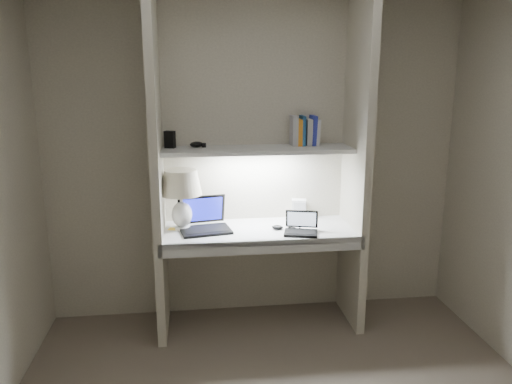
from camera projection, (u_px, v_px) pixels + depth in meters
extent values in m
cube|color=beige|center=(255.00, 159.00, 3.88)|extent=(3.20, 0.01, 2.50)
cube|color=beige|center=(157.00, 168.00, 3.53)|extent=(0.06, 0.55, 2.50)
cube|color=beige|center=(356.00, 163.00, 3.70)|extent=(0.06, 0.55, 2.50)
cube|color=white|center=(259.00, 231.00, 3.73)|extent=(1.40, 0.55, 0.04)
cube|color=silver|center=(264.00, 247.00, 3.49)|extent=(1.46, 0.03, 0.10)
cube|color=silver|center=(257.00, 150.00, 3.68)|extent=(1.40, 0.36, 0.03)
cube|color=white|center=(257.00, 153.00, 3.69)|extent=(0.60, 0.04, 0.02)
cylinder|color=white|center=(182.00, 228.00, 3.72)|extent=(0.11, 0.11, 0.02)
ellipsoid|color=white|center=(182.00, 214.00, 3.69)|extent=(0.15, 0.15, 0.19)
cylinder|color=white|center=(181.00, 200.00, 3.67)|extent=(0.02, 0.02, 0.08)
sphere|color=#FFD899|center=(181.00, 189.00, 3.65)|extent=(0.04, 0.04, 0.04)
cube|color=black|center=(206.00, 230.00, 3.66)|extent=(0.40, 0.31, 0.02)
cube|color=black|center=(206.00, 229.00, 3.65)|extent=(0.33, 0.23, 0.00)
cube|color=black|center=(201.00, 209.00, 3.77)|extent=(0.36, 0.13, 0.22)
cube|color=#171EC3|center=(201.00, 210.00, 3.76)|extent=(0.32, 0.10, 0.18)
cube|color=black|center=(301.00, 233.00, 3.60)|extent=(0.27, 0.22, 0.02)
cube|color=black|center=(301.00, 232.00, 3.59)|extent=(0.22, 0.16, 0.00)
cube|color=black|center=(302.00, 219.00, 3.68)|extent=(0.24, 0.11, 0.14)
cube|color=silver|center=(302.00, 219.00, 3.67)|extent=(0.21, 0.09, 0.11)
cube|color=silver|center=(299.00, 209.00, 3.97)|extent=(0.13, 0.10, 0.16)
ellipsoid|color=black|center=(278.00, 227.00, 3.71)|extent=(0.10, 0.08, 0.03)
torus|color=black|center=(294.00, 227.00, 3.74)|extent=(0.12, 0.12, 0.01)
cube|color=yellow|center=(173.00, 229.00, 3.72)|extent=(0.08, 0.08, 0.00)
cube|color=silver|center=(316.00, 132.00, 3.80)|extent=(0.03, 0.15, 0.20)
cube|color=#27319F|center=(313.00, 130.00, 3.80)|extent=(0.04, 0.15, 0.22)
cube|color=#B6B5B1|center=(308.00, 132.00, 3.80)|extent=(0.04, 0.15, 0.20)
cube|color=#20548D|center=(302.00, 130.00, 3.79)|extent=(0.02, 0.15, 0.22)
cube|color=orange|center=(299.00, 132.00, 3.79)|extent=(0.03, 0.15, 0.20)
cube|color=#B5B4B9|center=(294.00, 131.00, 3.78)|extent=(0.04, 0.15, 0.22)
cube|color=black|center=(170.00, 139.00, 3.66)|extent=(0.09, 0.07, 0.12)
ellipsoid|color=black|center=(196.00, 144.00, 3.69)|extent=(0.12, 0.10, 0.04)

